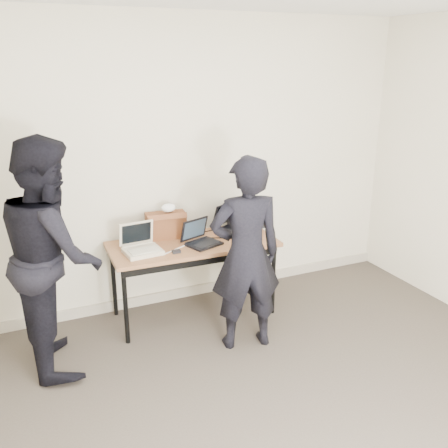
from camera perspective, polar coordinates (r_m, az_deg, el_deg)
room at (r=2.78m, az=11.73°, el=-2.11°), size 4.60×4.60×2.80m
desk at (r=4.52m, az=-3.51°, el=-2.86°), size 1.52×0.70×0.72m
laptop_beige at (r=4.33m, az=-9.45°, el=-2.57°), size 0.33×0.32×0.25m
laptop_center at (r=4.46m, az=-2.70°, el=-1.67°), size 0.36×0.35×0.22m
laptop_right at (r=4.84m, az=1.12°, el=0.10°), size 0.46×0.45×0.25m
leather_satchel at (r=4.61m, az=-6.65°, el=-0.08°), size 0.38×0.21×0.25m
tissue at (r=4.57m, az=-6.38°, el=1.85°), size 0.14×0.11×0.08m
equipment_box at (r=4.88m, az=2.59°, el=0.57°), size 0.33×0.29×0.17m
power_brick at (r=4.28m, az=-5.48°, el=-3.15°), size 0.07×0.05×0.03m
cables at (r=4.59m, az=-1.38°, el=-1.65°), size 0.95×0.42×0.01m
person_typist at (r=4.00m, az=2.50°, el=-3.52°), size 0.65×0.48×1.62m
person_observer at (r=3.97m, az=-19.03°, el=-3.34°), size 0.70×0.89×1.80m
baseboard at (r=5.13m, az=-3.94°, el=-7.64°), size 4.50×0.03×0.10m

